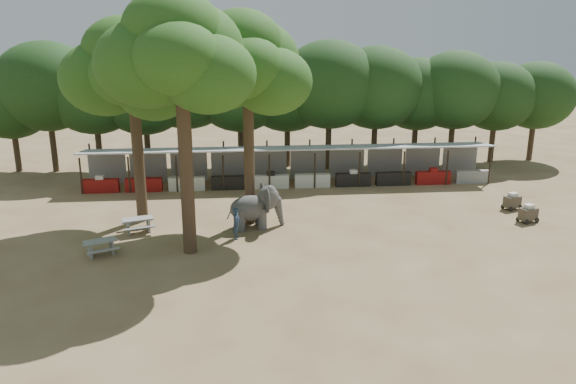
{
  "coord_description": "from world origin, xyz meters",
  "views": [
    {
      "loc": [
        -3.67,
        -23.44,
        10.3
      ],
      "look_at": [
        -1.0,
        5.0,
        2.0
      ],
      "focal_mm": 35.0,
      "sensor_mm": 36.0,
      "label": 1
    }
  ],
  "objects": [
    {
      "name": "elephant",
      "position": [
        -2.69,
        5.18,
        1.16
      ],
      "size": [
        3.09,
        2.31,
        2.31
      ],
      "rotation": [
        0.0,
        0.0,
        0.17
      ],
      "color": "#424040",
      "rests_on": "ground"
    },
    {
      "name": "ground",
      "position": [
        0.0,
        0.0,
        0.0
      ],
      "size": [
        100.0,
        100.0,
        0.0
      ],
      "primitive_type": "plane",
      "color": "brown",
      "rests_on": "ground"
    },
    {
      "name": "yard_tree_back",
      "position": [
        -3.13,
        6.19,
        8.54
      ],
      "size": [
        7.1,
        6.9,
        11.36
      ],
      "color": "#332316",
      "rests_on": "ground"
    },
    {
      "name": "backdrop_trees",
      "position": [
        0.0,
        19.0,
        5.51
      ],
      "size": [
        46.46,
        5.95,
        8.33
      ],
      "color": "#332316",
      "rests_on": "ground"
    },
    {
      "name": "vendor_stalls",
      "position": [
        -0.0,
        13.84,
        1.18
      ],
      "size": [
        28.0,
        2.99,
        2.8
      ],
      "color": "#A6A9AD",
      "rests_on": "ground"
    },
    {
      "name": "cart_front",
      "position": [
        12.34,
        4.65,
        0.5
      ],
      "size": [
        1.21,
        0.99,
        1.02
      ],
      "rotation": [
        0.0,
        0.0,
        0.34
      ],
      "color": "#3D3429",
      "rests_on": "ground"
    },
    {
      "name": "handler",
      "position": [
        -3.75,
        3.62,
        0.83
      ],
      "size": [
        0.52,
        0.67,
        1.65
      ],
      "primitive_type": "imported",
      "rotation": [
        0.0,
        0.0,
        1.34
      ],
      "color": "#26384C",
      "rests_on": "ground"
    },
    {
      "name": "yard_tree_center",
      "position": [
        -6.13,
        2.19,
        9.21
      ],
      "size": [
        7.1,
        6.9,
        12.04
      ],
      "color": "#332316",
      "rests_on": "ground"
    },
    {
      "name": "picnic_table_near",
      "position": [
        -10.18,
        2.01,
        0.49
      ],
      "size": [
        1.91,
        1.84,
        0.74
      ],
      "rotation": [
        0.0,
        0.0,
        0.43
      ],
      "color": "gray",
      "rests_on": "ground"
    },
    {
      "name": "cart_back",
      "position": [
        12.56,
        6.95,
        0.5
      ],
      "size": [
        1.21,
        1.0,
        1.02
      ],
      "rotation": [
        0.0,
        0.0,
        0.35
      ],
      "color": "#3D3429",
      "rests_on": "ground"
    },
    {
      "name": "picnic_table_far",
      "position": [
        -8.92,
        4.99,
        0.51
      ],
      "size": [
        1.92,
        1.82,
        0.78
      ],
      "rotation": [
        0.0,
        0.0,
        0.31
      ],
      "color": "gray",
      "rests_on": "ground"
    },
    {
      "name": "yard_tree_left",
      "position": [
        -9.13,
        7.19,
        8.2
      ],
      "size": [
        7.1,
        6.9,
        11.02
      ],
      "color": "#332316",
      "rests_on": "ground"
    }
  ]
}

